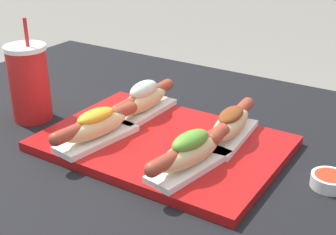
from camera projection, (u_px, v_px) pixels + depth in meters
serving_tray at (163, 143)px, 0.94m from camera, size 0.47×0.33×0.02m
hot_dog_0 at (96, 126)px, 0.91m from camera, size 0.09×0.21×0.07m
hot_dog_1 at (190, 152)px, 0.81m from camera, size 0.09×0.21×0.07m
hot_dog_2 at (144, 99)px, 1.03m from camera, size 0.06×0.22×0.08m
hot_dog_3 at (231, 124)px, 0.92m from camera, size 0.07×0.22×0.06m
sauce_bowl at (329, 180)px, 0.80m from camera, size 0.06×0.06×0.02m
drink_cup at (29, 83)px, 1.03m from camera, size 0.09×0.09×0.23m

